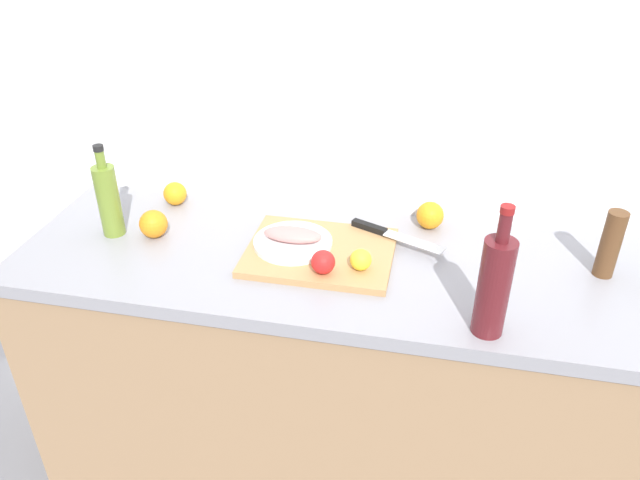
{
  "coord_description": "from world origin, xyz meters",
  "views": [
    {
      "loc": [
        0.15,
        -1.41,
        1.83
      ],
      "look_at": [
        -0.15,
        0.01,
        0.95
      ],
      "focal_mm": 34.72,
      "sensor_mm": 36.0,
      "label": 1
    }
  ],
  "objects_px": {
    "olive_oil_bottle": "(108,199)",
    "orange_0": "(175,194)",
    "white_plate": "(293,242)",
    "wine_bottle": "(494,285)",
    "pepper_mill": "(610,244)",
    "cutting_board": "(320,252)",
    "lemon_0": "(361,260)",
    "fish_fillet": "(293,235)",
    "chef_knife": "(385,232)"
  },
  "relations": [
    {
      "from": "fish_fillet",
      "to": "olive_oil_bottle",
      "type": "xyz_separation_m",
      "value": [
        -0.54,
        -0.01,
        0.06
      ]
    },
    {
      "from": "olive_oil_bottle",
      "to": "pepper_mill",
      "type": "xyz_separation_m",
      "value": [
        1.37,
        0.07,
        -0.02
      ]
    },
    {
      "from": "cutting_board",
      "to": "lemon_0",
      "type": "height_order",
      "value": "lemon_0"
    },
    {
      "from": "white_plate",
      "to": "fish_fillet",
      "type": "bearing_deg",
      "value": -90.0
    },
    {
      "from": "cutting_board",
      "to": "chef_knife",
      "type": "relative_size",
      "value": 1.45
    },
    {
      "from": "cutting_board",
      "to": "olive_oil_bottle",
      "type": "bearing_deg",
      "value": -179.55
    },
    {
      "from": "cutting_board",
      "to": "fish_fillet",
      "type": "height_order",
      "value": "fish_fillet"
    },
    {
      "from": "cutting_board",
      "to": "wine_bottle",
      "type": "relative_size",
      "value": 1.22
    },
    {
      "from": "olive_oil_bottle",
      "to": "pepper_mill",
      "type": "relative_size",
      "value": 1.49
    },
    {
      "from": "chef_knife",
      "to": "wine_bottle",
      "type": "height_order",
      "value": "wine_bottle"
    },
    {
      "from": "fish_fillet",
      "to": "pepper_mill",
      "type": "height_order",
      "value": "pepper_mill"
    },
    {
      "from": "cutting_board",
      "to": "wine_bottle",
      "type": "xyz_separation_m",
      "value": [
        0.45,
        -0.24,
        0.12
      ]
    },
    {
      "from": "cutting_board",
      "to": "pepper_mill",
      "type": "bearing_deg",
      "value": 4.81
    },
    {
      "from": "olive_oil_bottle",
      "to": "orange_0",
      "type": "xyz_separation_m",
      "value": [
        0.1,
        0.21,
        -0.08
      ]
    },
    {
      "from": "cutting_board",
      "to": "white_plate",
      "type": "xyz_separation_m",
      "value": [
        -0.08,
        0.01,
        0.02
      ]
    },
    {
      "from": "cutting_board",
      "to": "fish_fillet",
      "type": "relative_size",
      "value": 2.44
    },
    {
      "from": "cutting_board",
      "to": "chef_knife",
      "type": "bearing_deg",
      "value": 34.21
    },
    {
      "from": "lemon_0",
      "to": "wine_bottle",
      "type": "relative_size",
      "value": 0.17
    },
    {
      "from": "white_plate",
      "to": "wine_bottle",
      "type": "relative_size",
      "value": 0.67
    },
    {
      "from": "fish_fillet",
      "to": "chef_knife",
      "type": "height_order",
      "value": "fish_fillet"
    },
    {
      "from": "cutting_board",
      "to": "lemon_0",
      "type": "xyz_separation_m",
      "value": [
        0.12,
        -0.07,
        0.04
      ]
    },
    {
      "from": "white_plate",
      "to": "lemon_0",
      "type": "relative_size",
      "value": 3.84
    },
    {
      "from": "lemon_0",
      "to": "pepper_mill",
      "type": "xyz_separation_m",
      "value": [
        0.63,
        0.14,
        0.04
      ]
    },
    {
      "from": "lemon_0",
      "to": "pepper_mill",
      "type": "distance_m",
      "value": 0.65
    },
    {
      "from": "white_plate",
      "to": "wine_bottle",
      "type": "bearing_deg",
      "value": -25.14
    },
    {
      "from": "wine_bottle",
      "to": "pepper_mill",
      "type": "distance_m",
      "value": 0.43
    },
    {
      "from": "lemon_0",
      "to": "orange_0",
      "type": "height_order",
      "value": "lemon_0"
    },
    {
      "from": "fish_fillet",
      "to": "orange_0",
      "type": "xyz_separation_m",
      "value": [
        -0.44,
        0.2,
        -0.02
      ]
    },
    {
      "from": "olive_oil_bottle",
      "to": "wine_bottle",
      "type": "distance_m",
      "value": 1.09
    },
    {
      "from": "wine_bottle",
      "to": "cutting_board",
      "type": "bearing_deg",
      "value": 151.86
    },
    {
      "from": "lemon_0",
      "to": "wine_bottle",
      "type": "bearing_deg",
      "value": -27.16
    },
    {
      "from": "cutting_board",
      "to": "lemon_0",
      "type": "relative_size",
      "value": 7.02
    },
    {
      "from": "white_plate",
      "to": "pepper_mill",
      "type": "height_order",
      "value": "pepper_mill"
    },
    {
      "from": "white_plate",
      "to": "olive_oil_bottle",
      "type": "xyz_separation_m",
      "value": [
        -0.54,
        -0.01,
        0.09
      ]
    },
    {
      "from": "olive_oil_bottle",
      "to": "pepper_mill",
      "type": "distance_m",
      "value": 1.38
    },
    {
      "from": "cutting_board",
      "to": "wine_bottle",
      "type": "distance_m",
      "value": 0.52
    },
    {
      "from": "wine_bottle",
      "to": "fish_fillet",
      "type": "bearing_deg",
      "value": 154.86
    },
    {
      "from": "cutting_board",
      "to": "olive_oil_bottle",
      "type": "distance_m",
      "value": 0.63
    },
    {
      "from": "cutting_board",
      "to": "fish_fillet",
      "type": "distance_m",
      "value": 0.09
    },
    {
      "from": "orange_0",
      "to": "fish_fillet",
      "type": "bearing_deg",
      "value": -24.37
    },
    {
      "from": "lemon_0",
      "to": "pepper_mill",
      "type": "height_order",
      "value": "pepper_mill"
    },
    {
      "from": "lemon_0",
      "to": "fish_fillet",
      "type": "bearing_deg",
      "value": 158.21
    },
    {
      "from": "lemon_0",
      "to": "olive_oil_bottle",
      "type": "relative_size",
      "value": 0.21
    },
    {
      "from": "orange_0",
      "to": "pepper_mill",
      "type": "xyz_separation_m",
      "value": [
        1.27,
        -0.14,
        0.06
      ]
    },
    {
      "from": "chef_knife",
      "to": "lemon_0",
      "type": "xyz_separation_m",
      "value": [
        -0.04,
        -0.19,
        0.02
      ]
    },
    {
      "from": "chef_knife",
      "to": "orange_0",
      "type": "xyz_separation_m",
      "value": [
        -0.68,
        0.09,
        0.01
      ]
    },
    {
      "from": "chef_knife",
      "to": "orange_0",
      "type": "bearing_deg",
      "value": -164.85
    },
    {
      "from": "chef_knife",
      "to": "pepper_mill",
      "type": "xyz_separation_m",
      "value": [
        0.59,
        -0.05,
        0.06
      ]
    },
    {
      "from": "chef_knife",
      "to": "pepper_mill",
      "type": "height_order",
      "value": "pepper_mill"
    },
    {
      "from": "lemon_0",
      "to": "pepper_mill",
      "type": "relative_size",
      "value": 0.31
    }
  ]
}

